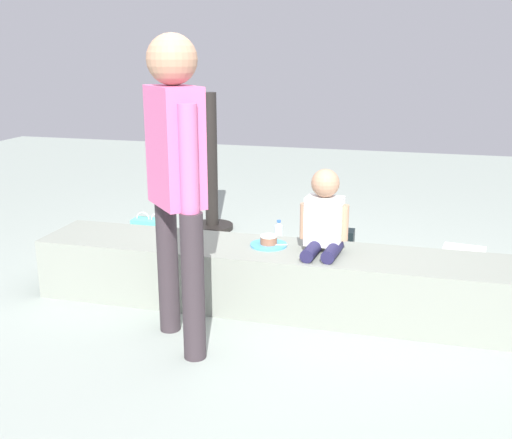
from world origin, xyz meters
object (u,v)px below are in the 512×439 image
at_px(water_bottle_far_side, 279,234).
at_px(cake_box_white, 463,258).
at_px(party_cup_red, 358,265).
at_px(water_bottle_near_gift, 167,225).
at_px(cake_plate, 269,242).
at_px(handbag_black_leather, 331,243).
at_px(child_seated, 324,216).
at_px(gift_bag, 151,240).
at_px(adult_standing, 176,166).

bearing_deg(water_bottle_far_side, cake_box_white, -4.69).
bearing_deg(party_cup_red, water_bottle_near_gift, 166.50).
relative_size(cake_plate, handbag_black_leather, 0.64).
distance_m(water_bottle_near_gift, water_bottle_far_side, 0.93).
distance_m(cake_plate, water_bottle_near_gift, 1.58).
bearing_deg(cake_box_white, party_cup_red, -156.93).
relative_size(child_seated, party_cup_red, 5.37).
height_order(child_seated, gift_bag, child_seated).
distance_m(cake_plate, gift_bag, 1.14).
bearing_deg(water_bottle_far_side, child_seated, -65.45).
height_order(adult_standing, cake_plate, adult_standing).
bearing_deg(water_bottle_far_side, adult_standing, -94.26).
relative_size(gift_bag, water_bottle_far_side, 1.81).
xyz_separation_m(adult_standing, water_bottle_near_gift, (-0.80, 1.70, -0.84)).
xyz_separation_m(cake_plate, handbag_black_leather, (0.26, 0.91, -0.27)).
height_order(water_bottle_near_gift, handbag_black_leather, handbag_black_leather).
bearing_deg(gift_bag, cake_plate, -26.58).
bearing_deg(handbag_black_leather, gift_bag, -162.03).
bearing_deg(gift_bag, adult_standing, -58.73).
bearing_deg(party_cup_red, adult_standing, -121.13).
height_order(water_bottle_near_gift, cake_box_white, water_bottle_near_gift).
height_order(adult_standing, party_cup_red, adult_standing).
height_order(cake_plate, gift_bag, cake_plate).
bearing_deg(water_bottle_far_side, party_cup_red, -32.23).
height_order(adult_standing, cake_box_white, adult_standing).
bearing_deg(child_seated, gift_bag, 158.43).
xyz_separation_m(child_seated, water_bottle_far_side, (-0.52, 1.14, -0.49)).
xyz_separation_m(water_bottle_far_side, party_cup_red, (0.66, -0.42, -0.05)).
distance_m(adult_standing, water_bottle_near_gift, 2.06).
relative_size(water_bottle_near_gift, handbag_black_leather, 0.68).
xyz_separation_m(adult_standing, water_bottle_far_side, (0.13, 1.73, -0.86)).
height_order(child_seated, cake_plate, child_seated).
relative_size(party_cup_red, handbag_black_leather, 0.26).
xyz_separation_m(adult_standing, cake_box_white, (1.51, 1.62, -0.89)).
relative_size(water_bottle_far_side, party_cup_red, 2.30).
height_order(gift_bag, water_bottle_near_gift, gift_bag).
bearing_deg(water_bottle_near_gift, handbag_black_leather, -7.21).
bearing_deg(gift_bag, party_cup_red, 7.63).
height_order(water_bottle_far_side, party_cup_red, water_bottle_far_side).
xyz_separation_m(water_bottle_near_gift, water_bottle_far_side, (0.93, 0.04, -0.01)).
distance_m(child_seated, gift_bag, 1.49).
bearing_deg(water_bottle_far_side, handbag_black_leather, -25.23).
relative_size(gift_bag, water_bottle_near_gift, 1.57).
height_order(adult_standing, water_bottle_near_gift, adult_standing).
distance_m(child_seated, cake_box_white, 1.44).
bearing_deg(child_seated, handbag_black_leather, 94.68).
height_order(water_bottle_far_side, handbag_black_leather, handbag_black_leather).
distance_m(water_bottle_far_side, party_cup_red, 0.79).
bearing_deg(cake_box_white, water_bottle_far_side, 175.31).
relative_size(gift_bag, handbag_black_leather, 1.07).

